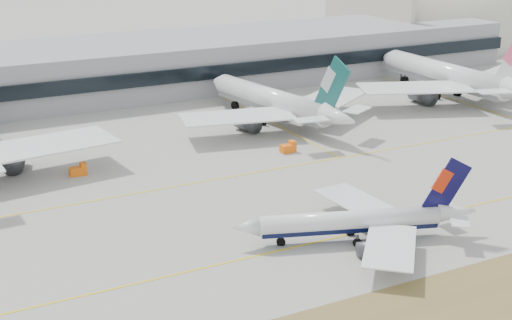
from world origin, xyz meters
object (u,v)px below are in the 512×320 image
terminal (107,69)px  hangar (451,43)px  widebody_cathay (276,102)px  widebody_china_air (451,77)px  taxiing_airliner (359,222)px

terminal → hangar: (154.56, 20.16, -7.37)m
widebody_cathay → widebody_china_air: 59.43m
taxiing_airliner → terminal: size_ratio=0.15×
taxiing_airliner → terminal: 122.71m
taxiing_airliner → terminal: terminal is taller
terminal → hangar: hangar is taller
widebody_cathay → terminal: size_ratio=0.21×
terminal → taxiing_airliner: bearing=-86.0°
taxiing_airliner → widebody_china_air: size_ratio=0.60×
widebody_china_air → hangar: 98.34m
widebody_cathay → terminal: (-29.87, 53.63, 1.76)m
widebody_cathay → widebody_china_air: (59.42, 0.51, 0.75)m
widebody_cathay → terminal: bearing=19.0°
widebody_cathay → widebody_china_air: bearing=-99.6°
taxiing_airliner → terminal: (-8.48, 122.35, 4.07)m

